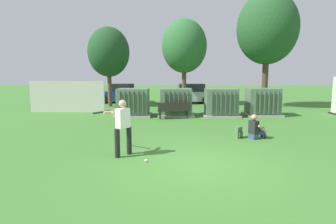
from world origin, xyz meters
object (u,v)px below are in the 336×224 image
object	(u,v)px
parked_car_left_of_center	(190,94)
batter	(122,125)
transformer_mid_west	(176,103)
seated_spectator	(256,129)
park_bench	(174,109)
backpack	(238,133)
transformer_mid_east	(221,103)
transformer_west	(133,103)
parked_car_leftmost	(121,94)
sports_ball	(146,161)
transformer_east	(262,102)

from	to	relation	value
parked_car_left_of_center	batter	bearing A→B (deg)	-101.07
transformer_mid_west	batter	bearing A→B (deg)	-102.27
seated_spectator	batter	bearing A→B (deg)	-153.92
batter	transformer_mid_west	bearing A→B (deg)	77.73
transformer_mid_west	parked_car_left_of_center	size ratio (longest dim) A/B	0.49
park_bench	backpack	size ratio (longest dim) A/B	4.19
transformer_mid_west	park_bench	distance (m)	1.09
park_bench	batter	size ratio (longest dim) A/B	1.06
park_bench	backpack	bearing A→B (deg)	-61.38
transformer_mid_east	seated_spectator	distance (m)	5.70
transformer_west	parked_car_leftmost	size ratio (longest dim) A/B	0.48
park_bench	sports_ball	size ratio (longest dim) A/B	20.49
park_bench	seated_spectator	bearing A→B (deg)	-56.05
seated_spectator	park_bench	bearing A→B (deg)	123.95
transformer_west	transformer_east	world-z (taller)	same
transformer_west	backpack	world-z (taller)	transformer_west
transformer_west	parked_car_leftmost	world-z (taller)	same
sports_ball	backpack	world-z (taller)	backpack
transformer_mid_east	parked_car_left_of_center	xyz separation A→B (m)	(-1.39, 7.28, -0.04)
transformer_mid_west	transformer_mid_east	bearing A→B (deg)	-1.68
transformer_east	sports_ball	world-z (taller)	transformer_east
batter	parked_car_left_of_center	distance (m)	15.58
transformer_west	transformer_east	xyz separation A→B (m)	(7.65, 0.39, 0.00)
park_bench	transformer_mid_east	bearing A→B (deg)	19.47
transformer_mid_east	backpack	bearing A→B (deg)	-92.52
transformer_mid_east	park_bench	size ratio (longest dim) A/B	1.14
park_bench	batter	bearing A→B (deg)	-103.03
parked_car_leftmost	park_bench	bearing A→B (deg)	-62.07
parked_car_left_of_center	sports_ball	bearing A→B (deg)	-97.83
batter	sports_ball	xyz separation A→B (m)	(0.80, -0.66, -0.93)
transformer_mid_east	parked_car_leftmost	distance (m)	10.47
transformer_mid_west	seated_spectator	distance (m)	6.51
transformer_mid_east	batter	bearing A→B (deg)	-118.68
parked_car_leftmost	parked_car_left_of_center	xyz separation A→B (m)	(5.88, -0.26, 0.00)
transformer_west	batter	world-z (taller)	batter
transformer_mid_west	transformer_east	distance (m)	5.15
park_bench	parked_car_left_of_center	bearing A→B (deg)	80.63
transformer_west	parked_car_leftmost	xyz separation A→B (m)	(-2.13, 7.60, -0.04)
transformer_west	parked_car_left_of_center	bearing A→B (deg)	62.99
batter	parked_car_leftmost	size ratio (longest dim) A/B	0.40
batter	sports_ball	world-z (taller)	batter
transformer_mid_east	parked_car_leftmost	world-z (taller)	same
parked_car_leftmost	transformer_east	bearing A→B (deg)	-36.40
transformer_west	transformer_mid_west	xyz separation A→B (m)	(2.51, 0.14, 0.00)
transformer_mid_east	sports_ball	xyz separation A→B (m)	(-3.59, -8.67, -0.74)
sports_ball	parked_car_left_of_center	xyz separation A→B (m)	(2.19, 15.95, 0.71)
park_bench	batter	world-z (taller)	batter
batter	sports_ball	bearing A→B (deg)	-39.57
seated_spectator	parked_car_leftmost	size ratio (longest dim) A/B	0.22
transformer_mid_west	transformer_west	bearing A→B (deg)	-176.84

